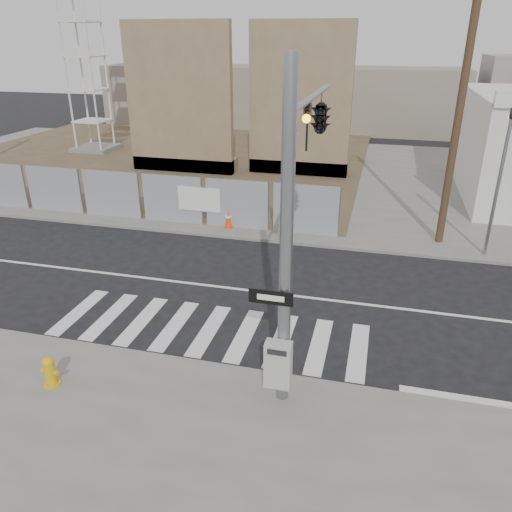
% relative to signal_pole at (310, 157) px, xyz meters
% --- Properties ---
extents(ground, '(100.00, 100.00, 0.00)m').
position_rel_signal_pole_xyz_m(ground, '(-2.49, 2.05, -4.78)').
color(ground, black).
rests_on(ground, ground).
extents(sidewalk_far, '(50.00, 20.00, 0.12)m').
position_rel_signal_pole_xyz_m(sidewalk_far, '(-2.49, 16.05, -4.72)').
color(sidewalk_far, slate).
rests_on(sidewalk_far, ground).
extents(signal_pole, '(0.96, 5.87, 7.00)m').
position_rel_signal_pole_xyz_m(signal_pole, '(0.00, 0.00, 0.00)').
color(signal_pole, gray).
rests_on(signal_pole, sidewalk_near).
extents(far_signal_pole, '(0.16, 0.20, 5.60)m').
position_rel_signal_pole_xyz_m(far_signal_pole, '(5.51, 6.65, -1.30)').
color(far_signal_pole, gray).
rests_on(far_signal_pole, sidewalk_far).
extents(chain_link_fence, '(24.60, 0.04, 2.00)m').
position_rel_signal_pole_xyz_m(chain_link_fence, '(-12.49, 7.05, -3.66)').
color(chain_link_fence, gray).
rests_on(chain_link_fence, sidewalk_far).
extents(concrete_wall_left, '(6.00, 1.30, 8.00)m').
position_rel_signal_pole_xyz_m(concrete_wall_left, '(-9.49, 15.13, -1.40)').
color(concrete_wall_left, brown).
rests_on(concrete_wall_left, sidewalk_far).
extents(concrete_wall_right, '(5.50, 1.30, 8.00)m').
position_rel_signal_pole_xyz_m(concrete_wall_right, '(-2.99, 16.13, -1.40)').
color(concrete_wall_right, brown).
rests_on(concrete_wall_right, sidewalk_far).
extents(crane_tower, '(2.60, 2.60, 18.15)m').
position_rel_signal_pole_xyz_m(crane_tower, '(-17.49, 19.05, 4.24)').
color(crane_tower, slate).
rests_on(crane_tower, sidewalk_far).
extents(utility_pole_right, '(1.60, 0.28, 10.00)m').
position_rel_signal_pole_xyz_m(utility_pole_right, '(4.01, 7.55, 0.42)').
color(utility_pole_right, '#493422').
rests_on(utility_pole_right, sidewalk_far).
extents(fire_hydrant, '(0.45, 0.44, 0.72)m').
position_rel_signal_pole_xyz_m(fire_hydrant, '(-5.12, -3.65, -4.30)').
color(fire_hydrant, '#DCA40C').
rests_on(fire_hydrant, sidewalk_near).
extents(traffic_cone_b, '(0.39, 0.39, 0.72)m').
position_rel_signal_pole_xyz_m(traffic_cone_b, '(-14.84, 7.42, -4.31)').
color(traffic_cone_b, '#F9530D').
rests_on(traffic_cone_b, sidewalk_far).
extents(traffic_cone_c, '(0.53, 0.53, 0.79)m').
position_rel_signal_pole_xyz_m(traffic_cone_c, '(-8.74, 7.38, -4.28)').
color(traffic_cone_c, '#FF480D').
rests_on(traffic_cone_c, sidewalk_far).
extents(traffic_cone_d, '(0.47, 0.47, 0.69)m').
position_rel_signal_pole_xyz_m(traffic_cone_d, '(-4.27, 7.02, -4.32)').
color(traffic_cone_d, '#D63F0B').
rests_on(traffic_cone_d, sidewalk_far).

